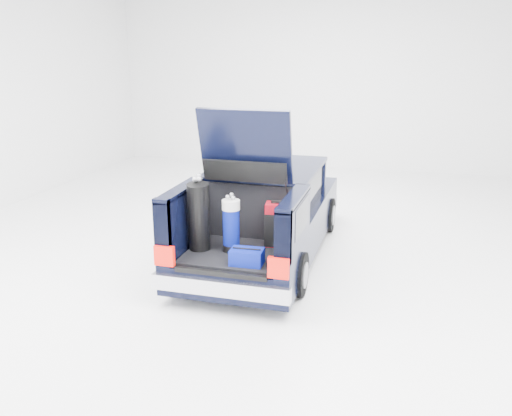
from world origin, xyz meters
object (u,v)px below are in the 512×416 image
(red_suitcase, at_px, (280,225))
(blue_golf_bag, at_px, (231,225))
(black_golf_bag, at_px, (199,217))
(car, at_px, (266,213))
(blue_duffel, at_px, (247,257))

(red_suitcase, bearing_deg, blue_golf_bag, -154.55)
(red_suitcase, bearing_deg, black_golf_bag, -162.47)
(red_suitcase, relative_size, black_golf_bag, 0.61)
(car, xyz_separation_m, blue_golf_bag, (-0.08, -1.57, 0.29))
(blue_duffel, bearing_deg, red_suitcase, 70.18)
(blue_duffel, bearing_deg, blue_golf_bag, 127.44)
(blue_duffel, bearing_deg, car, 94.98)
(black_golf_bag, xyz_separation_m, blue_golf_bag, (0.42, 0.09, -0.11))
(black_golf_bag, xyz_separation_m, blue_duffel, (0.76, -0.31, -0.37))
(blue_golf_bag, bearing_deg, black_golf_bag, -150.71)
(blue_golf_bag, bearing_deg, blue_duffel, -32.93)
(car, relative_size, blue_duffel, 10.94)
(car, xyz_separation_m, blue_duffel, (0.26, -1.97, 0.03))
(car, bearing_deg, blue_duffel, -82.52)
(car, distance_m, blue_golf_bag, 1.59)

